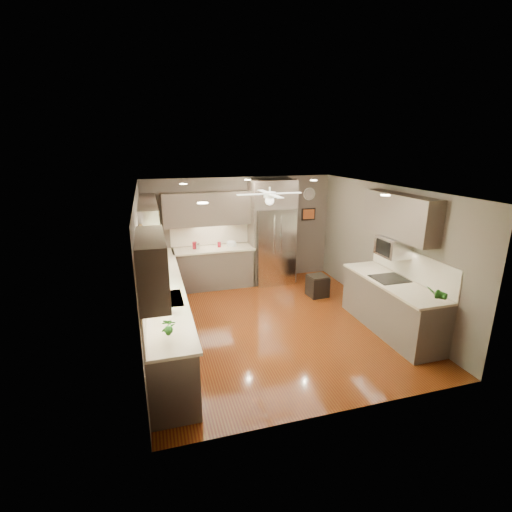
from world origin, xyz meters
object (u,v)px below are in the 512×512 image
soap_bottle (156,286)px  refrigerator (273,234)px  potted_plant_right (436,293)px  paper_towel (166,302)px  canister_a (195,245)px  microwave (393,247)px  canister_b (198,246)px  stool (317,286)px  potted_plant_left (169,326)px  canister_d (219,245)px  bowl (232,245)px

soap_bottle → refrigerator: refrigerator is taller
potted_plant_right → soap_bottle: bearing=157.1°
potted_plant_right → paper_towel: (-3.87, 0.83, -0.02)m
canister_a → microwave: size_ratio=0.29×
canister_a → canister_b: canister_a is taller
stool → potted_plant_right: bearing=-78.6°
canister_a → potted_plant_left: bearing=-101.4°
canister_b → potted_plant_left: 4.07m
potted_plant_right → refrigerator: (-1.22, 3.95, 0.09)m
canister_b → canister_d: size_ratio=1.21×
potted_plant_left → potted_plant_right: size_ratio=1.04×
canister_d → stool: (1.93, -1.25, -0.76)m
canister_a → stool: 2.90m
soap_bottle → microwave: bearing=-6.1°
canister_b → canister_d: canister_b is taller
canister_b → microwave: microwave is taller
canister_a → stool: (2.50, -1.26, -0.78)m
soap_bottle → bowl: 2.92m
canister_d → bowl: size_ratio=0.52×
bowl → paper_towel: paper_towel is taller
potted_plant_left → refrigerator: bearing=56.0°
canister_a → canister_d: 0.56m
canister_a → bowl: (0.85, -0.04, -0.05)m
bowl → microwave: (2.31, -2.76, 0.51)m
canister_b → potted_plant_right: 4.99m
canister_a → bowl: size_ratio=0.70×
soap_bottle → microwave: 4.13m
canister_d → paper_towel: paper_towel is taller
canister_b → potted_plant_left: (-0.88, -3.97, 0.10)m
microwave → potted_plant_right: bearing=-94.8°
potted_plant_right → canister_a: bearing=127.1°
paper_towel → microwave: bearing=5.9°
bowl → microwave: microwave is taller
soap_bottle → paper_towel: (0.11, -0.84, 0.06)m
stool → bowl: bearing=143.5°
potted_plant_left → refrigerator: 4.74m
stool → refrigerator: bearing=119.5°
soap_bottle → microwave: size_ratio=0.31×
canister_a → refrigerator: (1.84, -0.09, 0.17)m
microwave → soap_bottle: bearing=173.9°
canister_d → potted_plant_left: potted_plant_left is taller
canister_d → microwave: microwave is taller
refrigerator → stool: bearing=-60.5°
canister_b → bowl: canister_b is taller
canister_b → soap_bottle: 2.52m
potted_plant_right → bowl: potted_plant_right is taller
paper_towel → potted_plant_left: bearing=-90.3°
potted_plant_left → microwave: microwave is taller
canister_b → potted_plant_right: (2.99, -3.99, 0.09)m
potted_plant_right → paper_towel: potted_plant_right is taller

